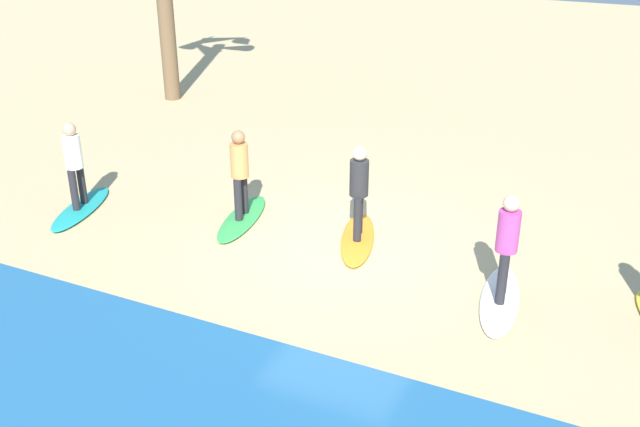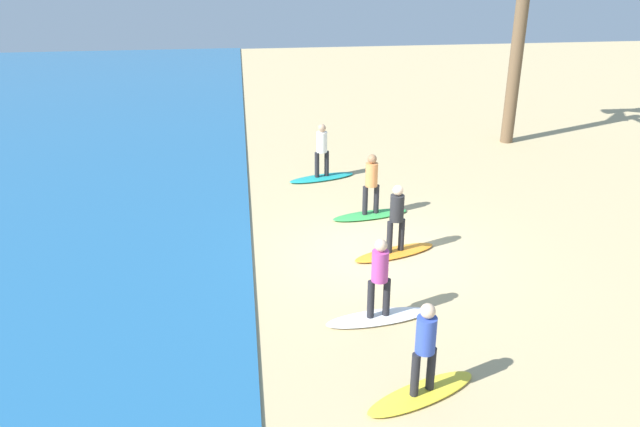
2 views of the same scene
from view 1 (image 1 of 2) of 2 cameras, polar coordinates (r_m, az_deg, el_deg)
The scene contains 9 objects.
ground_plane at distance 12.41m, azimuth 2.08°, elevation -2.71°, with size 60.00×60.00×0.00m, color tan.
surfboard_white at distance 11.18m, azimuth 13.90°, elevation -6.58°, with size 2.10×0.56×0.09m, color white.
surfer_white at distance 10.71m, azimuth 14.44°, elevation -2.03°, with size 0.32×0.46×1.64m.
surfboard_orange at distance 12.64m, azimuth 2.97°, elevation -1.97°, with size 2.10×0.56×0.09m, color orange.
surfer_orange at distance 12.23m, azimuth 3.07°, elevation 2.18°, with size 0.32×0.44×1.64m.
surfboard_green at distance 13.45m, azimuth -6.11°, elevation -0.37°, with size 2.10×0.56×0.09m, color green.
surfer_green at distance 13.06m, azimuth -6.30°, elevation 3.57°, with size 0.32×0.45×1.64m.
surfboard_teal at distance 14.50m, azimuth -18.19°, elevation 0.40°, with size 2.10×0.56×0.09m, color teal.
surfer_teal at distance 14.14m, azimuth -18.72°, elevation 4.06°, with size 0.32×0.45×1.64m.
Camera 1 is at (-4.31, 10.14, 5.72)m, focal length 40.89 mm.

